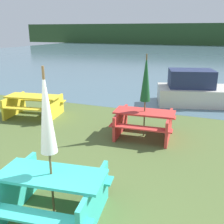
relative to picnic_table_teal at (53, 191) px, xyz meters
name	(u,v)px	position (x,y,z in m)	size (l,w,h in m)	color
water	(196,54)	(-0.29, 31.06, -0.46)	(60.00, 50.00, 0.00)	slate
far_treeline	(206,34)	(-0.29, 51.06, 1.54)	(80.00, 1.60, 4.00)	#284723
picnic_table_teal	(53,191)	(0.00, 0.00, 0.00)	(1.82, 1.59, 0.78)	#33B7A8
picnic_table_red	(144,121)	(0.46, 3.79, -0.02)	(1.75, 1.51, 0.72)	red
picnic_table_yellow	(34,104)	(-3.52, 4.09, -0.01)	(2.00, 1.65, 0.73)	yellow
umbrella_white	(46,113)	(0.00, 0.00, 1.29)	(0.25, 0.25, 2.41)	brown
umbrella_darkgreen	(146,78)	(0.46, 3.79, 1.17)	(0.28, 0.28, 2.28)	brown
boat	(204,92)	(1.79, 7.91, 0.04)	(4.17, 2.62, 1.37)	beige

